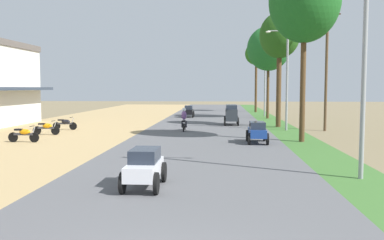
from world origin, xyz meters
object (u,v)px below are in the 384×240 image
(parked_motorbike_third, at_px, (47,127))
(streetlamp_near, at_px, (365,44))
(median_tree_second, at_px, (280,37))
(streetlamp_farthest, at_px, (256,76))
(streetlamp_mid, at_px, (287,72))
(parked_motorbike_second, at_px, (24,134))
(car_sedan_white, at_px, (145,166))
(median_tree_fourth, at_px, (256,55))
(motorbike_ahead_second, at_px, (184,120))
(median_tree_third, at_px, (268,49))
(car_sedan_blue, at_px, (257,131))
(car_hatchback_black, at_px, (189,111))
(streetlamp_far, at_px, (265,72))
(car_van_charcoal, at_px, (231,114))
(utility_pole_near, at_px, (326,67))
(median_tree_nearest, at_px, (305,1))
(parked_motorbike_fourth, at_px, (65,123))

(parked_motorbike_third, height_order, streetlamp_near, streetlamp_near)
(median_tree_second, relative_size, streetlamp_farthest, 1.08)
(parked_motorbike_third, distance_m, streetlamp_mid, 17.09)
(parked_motorbike_third, distance_m, streetlamp_farthest, 34.51)
(parked_motorbike_second, xyz_separation_m, car_sedan_white, (8.79, -10.09, 0.19))
(median_tree_fourth, bearing_deg, motorbike_ahead_second, -106.59)
(median_tree_third, distance_m, car_sedan_white, 31.06)
(car_sedan_white, xyz_separation_m, car_sedan_blue, (4.36, 10.59, 0.00))
(car_hatchback_black, height_order, motorbike_ahead_second, motorbike_ahead_second)
(parked_motorbike_second, xyz_separation_m, motorbike_ahead_second, (8.52, 6.69, 0.30))
(median_tree_fourth, relative_size, streetlamp_farthest, 1.06)
(streetlamp_far, height_order, streetlamp_farthest, streetlamp_far)
(parked_motorbike_second, bearing_deg, car_sedan_blue, 2.19)
(parked_motorbike_second, distance_m, car_van_charcoal, 16.72)
(parked_motorbike_second, height_order, car_sedan_white, car_sedan_white)
(car_sedan_white, bearing_deg, utility_pole_near, 61.31)
(motorbike_ahead_second, bearing_deg, parked_motorbike_second, -141.86)
(car_sedan_white, relative_size, car_sedan_blue, 1.00)
(median_tree_fourth, height_order, streetlamp_near, median_tree_fourth)
(median_tree_second, height_order, motorbike_ahead_second, median_tree_second)
(streetlamp_far, relative_size, car_hatchback_black, 4.14)
(median_tree_second, distance_m, car_sedan_white, 22.55)
(parked_motorbike_second, height_order, car_van_charcoal, car_van_charcoal)
(streetlamp_far, height_order, motorbike_ahead_second, streetlamp_far)
(car_sedan_white, distance_m, car_hatchback_black, 30.29)
(median_tree_second, xyz_separation_m, car_van_charcoal, (-3.67, 1.22, -6.09))
(parked_motorbike_third, relative_size, median_tree_second, 0.20)
(median_tree_fourth, height_order, motorbike_ahead_second, median_tree_fourth)
(median_tree_fourth, bearing_deg, parked_motorbike_third, -120.75)
(median_tree_nearest, distance_m, car_van_charcoal, 12.95)
(median_tree_fourth, relative_size, motorbike_ahead_second, 4.88)
(car_van_charcoal, bearing_deg, streetlamp_mid, -44.76)
(utility_pole_near, bearing_deg, car_hatchback_black, 131.97)
(median_tree_second, xyz_separation_m, streetlamp_farthest, (0.22, 23.46, -2.32))
(streetlamp_mid, bearing_deg, car_sedan_white, -111.67)
(median_tree_fourth, distance_m, motorbike_ahead_second, 25.49)
(median_tree_nearest, relative_size, car_sedan_blue, 4.56)
(median_tree_third, distance_m, car_sedan_blue, 20.19)
(median_tree_second, xyz_separation_m, streetlamp_near, (0.22, -18.71, -2.53))
(parked_motorbike_second, height_order, median_tree_second, median_tree_second)
(median_tree_second, distance_m, car_hatchback_black, 14.06)
(utility_pole_near, xyz_separation_m, car_hatchback_black, (-10.91, 12.13, -3.89))
(median_tree_second, bearing_deg, utility_pole_near, -37.80)
(median_tree_fourth, height_order, streetlamp_mid, median_tree_fourth)
(parked_motorbike_second, xyz_separation_m, median_tree_third, (15.85, 19.49, 6.49))
(streetlamp_farthest, relative_size, car_hatchback_black, 4.13)
(median_tree_third, distance_m, utility_pole_near, 12.03)
(median_tree_nearest, xyz_separation_m, streetlamp_near, (0.12, -9.68, -3.39))
(parked_motorbike_fourth, distance_m, car_sedan_white, 19.34)
(utility_pole_near, distance_m, car_sedan_white, 21.05)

